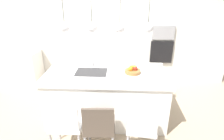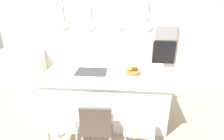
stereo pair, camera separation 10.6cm
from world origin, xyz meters
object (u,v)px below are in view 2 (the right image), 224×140
oven (164,52)px  chair_near (64,123)px  microwave (166,33)px  fruit_bowl (133,71)px  chair_middle (97,125)px  chair_far (140,127)px

oven → chair_near: 3.09m
microwave → oven: microwave is taller
chair_near → oven: bearing=53.5°
chair_near → fruit_bowl: bearing=41.5°
chair_middle → chair_far: bearing=0.7°
fruit_bowl → chair_near: 1.42m
fruit_bowl → chair_middle: 1.14m
oven → fruit_bowl: bearing=-117.4°
chair_near → chair_far: (1.11, 0.00, -0.00)m
fruit_bowl → chair_far: bearing=-83.3°
fruit_bowl → oven: oven is taller
chair_near → chair_far: size_ratio=1.00×
oven → chair_near: bearing=-126.5°
fruit_bowl → microwave: size_ratio=0.52×
microwave → oven: size_ratio=0.96×
microwave → chair_near: size_ratio=0.62×
chair_far → chair_middle: bearing=-179.3°
chair_near → chair_middle: 0.49m
chair_middle → chair_far: (0.61, 0.01, -0.00)m
microwave → chair_far: size_ratio=0.62×
chair_near → chair_far: bearing=0.1°
fruit_bowl → microwave: microwave is taller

